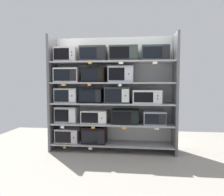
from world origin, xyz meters
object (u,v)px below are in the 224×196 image
microwave_9 (147,97)px  microwave_13 (67,55)px  microwave_10 (68,75)px  microwave_3 (95,117)px  microwave_4 (125,116)px  microwave_5 (154,117)px  microwave_16 (155,54)px  microwave_12 (121,74)px  microwave_0 (68,135)px  microwave_2 (67,114)px  microwave_1 (95,135)px  microwave_11 (94,75)px  microwave_7 (92,96)px  microwave_6 (67,95)px  microwave_8 (118,95)px  microwave_15 (124,54)px  microwave_14 (93,54)px

microwave_9 → microwave_13: bearing=-180.0°
microwave_9 → microwave_10: 1.71m
microwave_3 → microwave_4: size_ratio=0.97×
microwave_10 → microwave_13: bearing=179.7°
microwave_5 → microwave_16: 1.29m
microwave_10 → microwave_12: bearing=0.0°
microwave_12 → microwave_13: bearing=-180.0°
microwave_5 → microwave_0: bearing=-180.0°
microwave_9 → microwave_16: bearing=0.0°
microwave_2 → microwave_9: bearing=0.0°
microwave_0 → microwave_1: size_ratio=0.99×
microwave_13 → microwave_11: bearing=-0.0°
microwave_9 → microwave_7: bearing=-180.0°
microwave_6 → microwave_8: microwave_8 is taller
microwave_2 → microwave_15: 1.73m
microwave_5 → microwave_15: microwave_15 is taller
microwave_2 → microwave_3: bearing=-0.0°
microwave_5 → microwave_15: size_ratio=0.76×
microwave_3 → microwave_12: microwave_12 is taller
microwave_12 → microwave_10: bearing=-180.0°
microwave_6 → microwave_12: 1.22m
microwave_3 → microwave_11: bearing=-179.4°
microwave_1 → microwave_15: size_ratio=0.86×
microwave_10 → microwave_14: 0.70m
microwave_12 → microwave_13: (-1.14, -0.00, 0.41)m
microwave_1 → microwave_12: 1.38m
microwave_7 → microwave_14: (0.04, 0.00, 0.86)m
microwave_13 → microwave_14: 0.57m
microwave_0 → microwave_15: size_ratio=0.85×
microwave_8 → microwave_15: (0.13, 0.00, 0.84)m
microwave_2 → microwave_11: bearing=-0.0°
microwave_11 → microwave_13: microwave_13 is taller
microwave_13 → microwave_15: same height
microwave_14 → microwave_4: bearing=-0.0°
microwave_9 → microwave_15: (-0.47, -0.00, 0.86)m
microwave_3 → microwave_1: bearing=177.7°
microwave_7 → microwave_9: (1.14, 0.00, -0.01)m
microwave_9 → microwave_11: size_ratio=1.22×
microwave_6 → microwave_16: size_ratio=0.88×
microwave_2 → microwave_9: 1.72m
microwave_12 → microwave_6: bearing=-180.0°
microwave_15 → microwave_3: bearing=-180.0°
microwave_15 → microwave_16: size_ratio=1.06×
microwave_7 → microwave_11: bearing=-0.4°
microwave_8 → microwave_2: bearing=180.0°
microwave_5 → microwave_16: bearing=16.1°
microwave_14 → microwave_6: bearing=-180.0°
microwave_6 → microwave_13: size_ratio=1.02×
microwave_4 → microwave_9: microwave_9 is taller
microwave_7 → microwave_14: microwave_14 is taller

